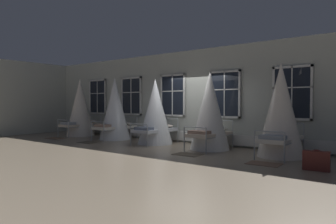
% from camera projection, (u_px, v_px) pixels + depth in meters
% --- Properties ---
extents(ground, '(31.88, 31.88, 0.00)m').
position_uv_depth(ground, '(181.00, 146.00, 10.77)').
color(ground, gray).
extents(back_wall_with_windows, '(16.94, 0.10, 3.53)m').
position_uv_depth(back_wall_with_windows, '(199.00, 97.00, 11.63)').
color(back_wall_with_windows, '#B2B7AD').
rests_on(back_wall_with_windows, ground).
extents(end_wall_left, '(0.10, 7.55, 3.53)m').
position_uv_depth(end_wall_left, '(3.00, 98.00, 14.17)').
color(end_wall_left, '#B2B7AD').
rests_on(end_wall_left, ground).
extents(window_bank, '(12.64, 0.10, 2.59)m').
position_uv_depth(window_bank, '(197.00, 117.00, 11.56)').
color(window_bank, black).
rests_on(window_bank, ground).
extents(cot_first, '(1.30, 1.85, 2.64)m').
position_uv_depth(cot_first, '(80.00, 108.00, 14.28)').
color(cot_first, '#9EA3A8').
rests_on(cot_first, ground).
extents(cot_second, '(1.30, 1.86, 2.58)m').
position_uv_depth(cot_second, '(115.00, 109.00, 12.87)').
color(cot_second, '#9EA3A8').
rests_on(cot_second, ground).
extents(cot_third, '(1.30, 1.85, 2.43)m').
position_uv_depth(cot_third, '(155.00, 112.00, 11.48)').
color(cot_third, '#9EA3A8').
rests_on(cot_third, ground).
extents(cot_fourth, '(1.30, 1.84, 2.55)m').
position_uv_depth(cot_fourth, '(210.00, 112.00, 10.07)').
color(cot_fourth, '#9EA3A8').
rests_on(cot_fourth, ground).
extents(cot_fifth, '(1.30, 1.84, 2.66)m').
position_uv_depth(cot_fifth, '(281.00, 111.00, 8.66)').
color(cot_fifth, '#9EA3A8').
rests_on(cot_fifth, ground).
extents(rug_first, '(0.83, 0.60, 0.01)m').
position_uv_depth(rug_first, '(55.00, 138.00, 13.25)').
color(rug_first, brown).
rests_on(rug_first, ground).
extents(rug_second, '(0.82, 0.58, 0.01)m').
position_uv_depth(rug_second, '(89.00, 142.00, 11.85)').
color(rug_second, brown).
rests_on(rug_second, ground).
extents(rug_fourth, '(0.83, 0.60, 0.01)m').
position_uv_depth(rug_fourth, '(188.00, 154.00, 9.06)').
color(rug_fourth, brown).
rests_on(rug_fourth, ground).
extents(rug_fifth, '(0.82, 0.59, 0.01)m').
position_uv_depth(rug_fifth, '(264.00, 164.00, 7.66)').
color(rug_fifth, brown).
rests_on(rug_fifth, ground).
extents(suitcase_dark, '(0.58, 0.26, 0.47)m').
position_uv_depth(suitcase_dark, '(316.00, 161.00, 6.92)').
color(suitcase_dark, '#5B231E').
rests_on(suitcase_dark, ground).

